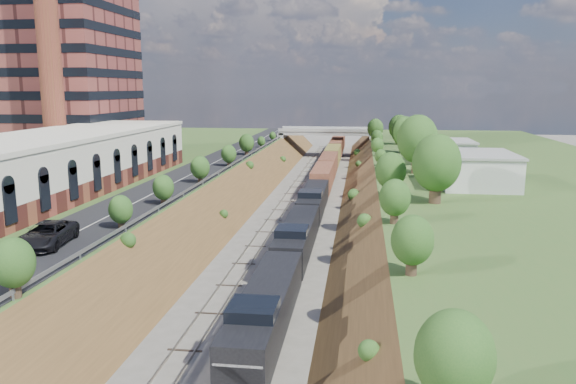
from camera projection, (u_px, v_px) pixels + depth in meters
The scene contains 17 objects.
platform_left at pixel (91, 185), 87.82m from camera, with size 44.00×180.00×5.00m, color #3D6027.
platform_right at pixel (532, 195), 79.35m from camera, with size 44.00×180.00×5.00m, color #3D6027.
embankment_left at pixel (229, 204), 85.45m from camera, with size 7.07×180.00×7.07m, color brown.
embankment_right at pixel (374, 208), 82.63m from camera, with size 7.07×180.00×7.07m, color brown.
rail_left_track at pixel (283, 205), 84.36m from camera, with size 1.58×180.00×0.18m, color gray.
rail_right_track at pixel (318, 206), 83.69m from camera, with size 1.58×180.00×0.18m, color gray.
road at pixel (199, 171), 85.11m from camera, with size 8.00×180.00×0.10m, color black.
guardrail at pixel (225, 168), 84.29m from camera, with size 0.10×171.00×0.70m.
commercial_building at pixel (39, 167), 64.64m from camera, with size 14.30×62.30×7.00m.
smokestack at pixel (48, 34), 80.18m from camera, with size 3.20×3.20×40.00m, color brown.
overpass at pixel (327, 137), 143.57m from camera, with size 24.50×8.30×7.40m.
white_building_near at pixel (476, 170), 71.94m from camera, with size 9.00×12.00×4.00m, color silver.
white_building_far at pixel (447, 153), 93.49m from camera, with size 8.00×10.00×3.60m, color silver.
tree_right_large at pixel (437, 163), 60.65m from camera, with size 5.25×5.25×7.61m.
tree_left_crest at pixel (102, 219), 45.28m from camera, with size 2.45×2.45×3.55m.
freight_train at pixel (325, 173), 99.59m from camera, with size 3.02×137.77×4.55m.
suv at pixel (47, 234), 44.39m from camera, with size 3.09×6.69×1.86m, color black.
Camera 1 is at (8.91, -21.77, 17.46)m, focal length 35.00 mm.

